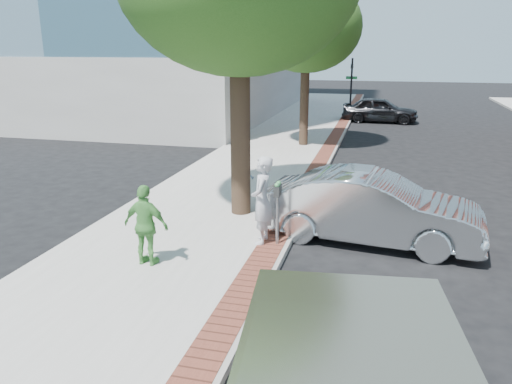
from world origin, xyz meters
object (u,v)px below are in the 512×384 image
(person_gray, at_px, (262,200))
(sedan_silver, at_px, (372,208))
(parking_meter, at_px, (278,200))
(person_officer, at_px, (243,175))
(bg_car, at_px, (380,110))
(person_green, at_px, (146,225))

(person_gray, relative_size, sedan_silver, 0.40)
(parking_meter, distance_m, person_officer, 3.37)
(sedan_silver, xyz_separation_m, bg_car, (-0.10, 20.11, -0.07))
(parking_meter, relative_size, person_gray, 0.73)
(person_officer, bearing_deg, bg_car, -42.42)
(person_gray, relative_size, bg_car, 0.45)
(parking_meter, height_order, bg_car, parking_meter)
(person_officer, xyz_separation_m, sedan_silver, (3.68, -1.84, -0.11))
(sedan_silver, bearing_deg, person_green, 129.50)
(sedan_silver, bearing_deg, bg_car, 7.32)
(person_gray, height_order, sedan_silver, person_gray)
(parking_meter, xyz_separation_m, bg_car, (1.95, 21.19, -0.44))
(parking_meter, height_order, sedan_silver, sedan_silver)
(person_green, distance_m, sedan_silver, 5.23)
(bg_car, bearing_deg, sedan_silver, -177.72)
(person_officer, height_order, sedan_silver, person_officer)
(person_gray, distance_m, person_officer, 3.19)
(person_green, relative_size, sedan_silver, 0.33)
(bg_car, bearing_deg, person_gray, 175.78)
(person_gray, bearing_deg, bg_car, 170.41)
(parking_meter, relative_size, bg_car, 0.33)
(sedan_silver, bearing_deg, person_gray, 121.00)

